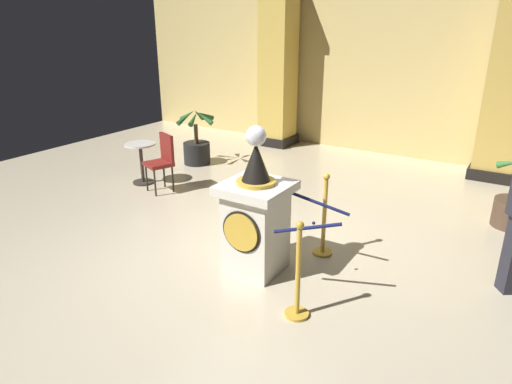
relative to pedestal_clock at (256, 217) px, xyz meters
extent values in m
plane|color=beige|center=(-0.38, 0.30, -0.66)|extent=(12.62, 12.62, 0.00)
cube|color=tan|center=(-0.38, 5.67, 1.10)|extent=(12.62, 0.16, 3.52)
cube|color=silver|center=(0.00, 0.01, -0.18)|extent=(0.57, 0.57, 0.95)
cube|color=silver|center=(0.00, 0.01, 0.34)|extent=(0.72, 0.72, 0.10)
cylinder|color=gold|center=(0.00, -0.30, -0.07)|extent=(0.42, 0.03, 0.42)
cylinder|color=black|center=(0.00, -0.29, -0.07)|extent=(0.47, 0.01, 0.47)
cylinder|color=gold|center=(0.00, 0.01, 0.41)|extent=(0.43, 0.43, 0.04)
cone|color=black|center=(0.00, 0.01, 0.64)|extent=(0.32, 0.32, 0.42)
cylinder|color=gold|center=(0.00, 0.01, 0.84)|extent=(0.03, 0.03, 0.05)
sphere|color=silver|center=(0.00, 0.01, 0.92)|extent=(0.22, 0.22, 0.22)
cylinder|color=gold|center=(0.81, -0.53, -0.64)|extent=(0.24, 0.24, 0.03)
cylinder|color=gold|center=(0.81, -0.53, -0.19)|extent=(0.05, 0.05, 0.93)
sphere|color=gold|center=(0.81, -0.53, 0.31)|extent=(0.08, 0.08, 0.08)
cylinder|color=gold|center=(0.49, 0.76, -0.64)|extent=(0.24, 0.24, 0.03)
cylinder|color=gold|center=(0.49, 0.76, -0.17)|extent=(0.05, 0.05, 0.96)
sphere|color=gold|center=(0.49, 0.76, 0.35)|extent=(0.08, 0.08, 0.08)
cylinder|color=#141947|center=(0.73, -0.21, 0.13)|extent=(0.66, 0.19, 0.21)
cylinder|color=#141947|center=(0.57, 0.43, 0.13)|extent=(0.66, 0.19, 0.21)
sphere|color=#141947|center=(0.65, 0.11, 0.04)|extent=(0.04, 0.04, 0.04)
cube|color=black|center=(-2.64, 5.09, -0.56)|extent=(0.76, 0.76, 0.20)
cube|color=gold|center=(-2.64, 5.09, 1.03)|extent=(0.66, 0.66, 3.38)
cube|color=black|center=(1.89, 5.09, -0.56)|extent=(0.76, 0.76, 0.20)
cube|color=gold|center=(1.89, 5.09, 1.03)|extent=(0.66, 0.66, 3.38)
cylinder|color=black|center=(-3.21, 2.89, -0.44)|extent=(0.53, 0.53, 0.42)
cylinder|color=brown|center=(-3.21, 2.89, -0.05)|extent=(0.08, 0.08, 0.37)
cone|color=#265928|center=(-3.01, 2.90, 0.30)|extent=(0.41, 0.12, 0.29)
cone|color=#265928|center=(-3.13, 3.08, 0.30)|extent=(0.22, 0.41, 0.29)
cone|color=#265928|center=(-3.28, 3.08, 0.30)|extent=(0.20, 0.40, 0.32)
cone|color=#265928|center=(-3.42, 2.91, 0.30)|extent=(0.41, 0.14, 0.30)
cone|color=#265928|center=(-3.30, 2.71, 0.30)|extent=(0.23, 0.40, 0.32)
cone|color=#265928|center=(-3.11, 2.72, 0.30)|extent=(0.26, 0.40, 0.30)
cone|color=#387533|center=(2.22, 2.92, 0.23)|extent=(0.35, 0.16, 0.22)
cylinder|color=#332D28|center=(-3.27, 1.46, -0.64)|extent=(0.36, 0.36, 0.03)
cylinder|color=#332D28|center=(-3.27, 1.46, -0.30)|extent=(0.06, 0.06, 0.71)
cylinder|color=silver|center=(-3.27, 1.46, 0.05)|extent=(0.52, 0.52, 0.03)
cylinder|color=black|center=(-2.93, 1.22, -0.43)|extent=(0.03, 0.03, 0.45)
cylinder|color=black|center=(-2.63, 1.10, -0.43)|extent=(0.03, 0.03, 0.45)
cylinder|color=black|center=(-2.81, 1.52, -0.43)|extent=(0.03, 0.03, 0.45)
cylinder|color=black|center=(-2.51, 1.40, -0.43)|extent=(0.03, 0.03, 0.45)
cube|color=maroon|center=(-2.72, 1.31, -0.18)|extent=(0.52, 0.52, 0.06)
cube|color=maroon|center=(-2.66, 1.47, 0.08)|extent=(0.39, 0.19, 0.45)
camera|label=1|loc=(2.47, -3.91, 2.05)|focal=32.07mm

